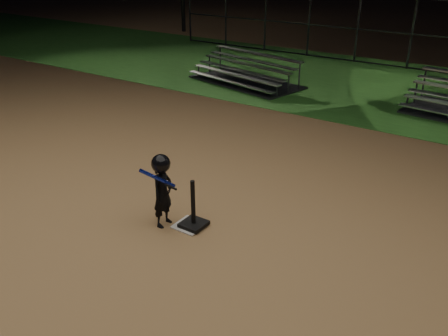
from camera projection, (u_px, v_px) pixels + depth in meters
ground at (190, 226)px, 7.68m from camera, size 80.00×80.00×0.00m
grass_strip at (381, 87)px, 15.18m from camera, size 60.00×8.00×0.01m
home_plate at (190, 225)px, 7.68m from camera, size 0.45×0.45×0.02m
batting_tee at (194, 218)px, 7.59m from camera, size 0.38×0.38×0.81m
child_batter at (162, 188)px, 7.46m from camera, size 0.43×0.60×1.24m
bleacher_left at (245, 78)px, 15.53m from camera, size 4.01×2.57×0.91m
backstop_fence at (412, 34)px, 16.90m from camera, size 20.08×0.08×2.50m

